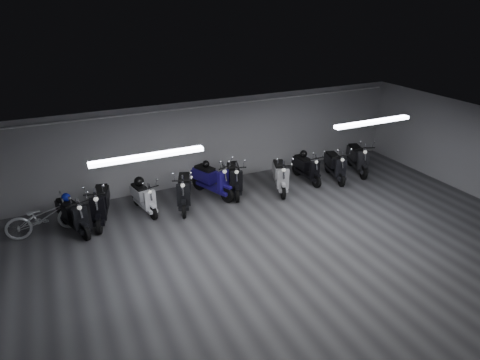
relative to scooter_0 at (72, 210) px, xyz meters
name	(u,v)px	position (x,y,z in m)	size (l,w,h in m)	color
floor	(290,256)	(4.63, -3.42, -0.67)	(14.00, 10.00, 0.01)	#3C3B3E
ceiling	(297,147)	(4.63, -3.42, 2.14)	(14.00, 10.00, 0.01)	gray
back_wall	(213,141)	(4.63, 1.58, 0.73)	(14.00, 0.01, 2.80)	#939395
fluor_strip_left	(148,156)	(1.63, -2.42, 2.07)	(2.40, 0.18, 0.08)	white
fluor_strip_right	(373,122)	(7.63, -2.42, 2.07)	(2.40, 0.18, 0.08)	white
conduit	(213,106)	(4.63, 1.50, 1.95)	(0.05, 0.05, 13.60)	white
scooter_0	(72,210)	(0.00, 0.00, 0.00)	(0.60, 1.79, 1.34)	black
scooter_1	(100,199)	(0.75, 0.25, 0.04)	(0.63, 1.90, 1.41)	black
scooter_2	(143,193)	(1.95, 0.30, -0.06)	(0.55, 1.64, 1.22)	white
scooter_3	(184,186)	(3.11, 0.11, 0.04)	(0.63, 1.90, 1.41)	black
scooter_4	(212,175)	(4.14, 0.47, 0.06)	(0.65, 1.94, 1.45)	navy
scooter_5	(235,173)	(4.85, 0.36, 0.03)	(0.62, 1.87, 1.39)	black
scooter_6	(281,171)	(6.27, -0.09, 0.02)	(0.61, 1.84, 1.37)	#B3B3B7
scooter_7	(307,164)	(7.45, 0.17, -0.03)	(0.57, 1.71, 1.27)	black
scooter_8	(336,161)	(8.42, -0.11, 0.00)	(0.60, 1.79, 1.33)	black
scooter_9	(358,154)	(9.52, 0.06, 0.04)	(0.63, 1.90, 1.41)	black
bicycle	(43,213)	(-0.70, 0.23, -0.06)	(0.66, 1.88, 1.22)	silver
helmet_0	(304,154)	(7.44, 0.41, 0.25)	(0.25, 0.25, 0.25)	black
helmet_1	(139,181)	(1.90, 0.53, 0.23)	(0.29, 0.29, 0.29)	black
helmet_2	(206,164)	(4.04, 0.72, 0.34)	(0.23, 0.23, 0.23)	black
helmet_3	(66,197)	(-0.09, 0.23, 0.27)	(0.23, 0.23, 0.23)	navy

